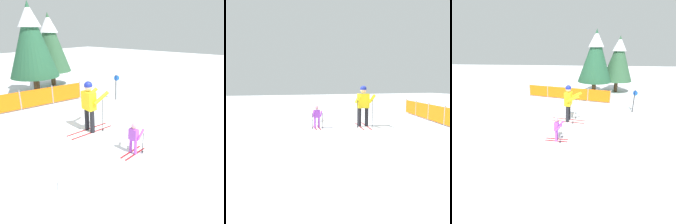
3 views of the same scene
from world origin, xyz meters
The scene contains 5 objects.
ground_plane centered at (0.00, 0.00, 0.00)m, with size 60.00×60.00×0.00m, color white.
skier_adult centered at (0.16, 0.02, 1.11)m, with size 1.77×0.87×1.84m.
skier_child centered at (-0.15, -2.04, 0.57)m, with size 0.93×0.50×0.98m.
safety_fence centered at (-0.28, 3.97, 0.47)m, with size 5.96×1.50×0.94m.
snow_mound centered at (-2.01, -1.79, 0.00)m, with size 1.25×1.06×0.50m, color white.
Camera 2 is at (9.04, -4.07, 1.90)m, focal length 35.00 mm.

